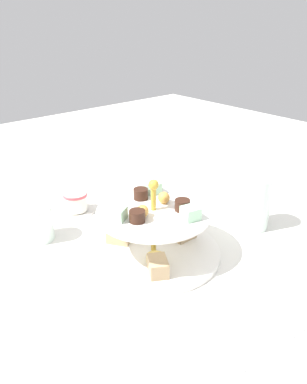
# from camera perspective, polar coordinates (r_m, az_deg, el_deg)

# --- Properties ---
(ground_plane) EXTENTS (2.40, 2.40, 0.00)m
(ground_plane) POSITION_cam_1_polar(r_m,az_deg,el_deg) (0.83, 0.00, -8.85)
(ground_plane) COLOR silver
(tiered_serving_stand) EXTENTS (0.27, 0.27, 0.17)m
(tiered_serving_stand) POSITION_cam_1_polar(r_m,az_deg,el_deg) (0.80, 0.00, -6.00)
(tiered_serving_stand) COLOR white
(tiered_serving_stand) RESTS_ON ground_plane
(water_glass_tall_right) EXTENTS (0.07, 0.07, 0.12)m
(water_glass_tall_right) POSITION_cam_1_polar(r_m,az_deg,el_deg) (0.92, 14.29, -1.51)
(water_glass_tall_right) COLOR silver
(water_glass_tall_right) RESTS_ON ground_plane
(water_glass_short_left) EXTENTS (0.06, 0.06, 0.08)m
(water_glass_short_left) POSITION_cam_1_polar(r_m,az_deg,el_deg) (0.89, -16.17, -4.29)
(water_glass_short_left) COLOR silver
(water_glass_short_left) RESTS_ON ground_plane
(teacup_with_saucer) EXTENTS (0.09, 0.09, 0.05)m
(teacup_with_saucer) POSITION_cam_1_polar(r_m,az_deg,el_deg) (1.00, -11.05, -1.53)
(teacup_with_saucer) COLOR white
(teacup_with_saucer) RESTS_ON ground_plane
(butter_knife_left) EXTENTS (0.03, 0.17, 0.00)m
(butter_knife_left) POSITION_cam_1_polar(r_m,az_deg,el_deg) (0.66, 16.96, -20.20)
(butter_knife_left) COLOR silver
(butter_knife_left) RESTS_ON ground_plane
(butter_knife_right) EXTENTS (0.13, 0.13, 0.00)m
(butter_knife_right) POSITION_cam_1_polar(r_m,az_deg,el_deg) (1.09, 0.11, 0.10)
(butter_knife_right) COLOR silver
(butter_knife_right) RESTS_ON ground_plane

